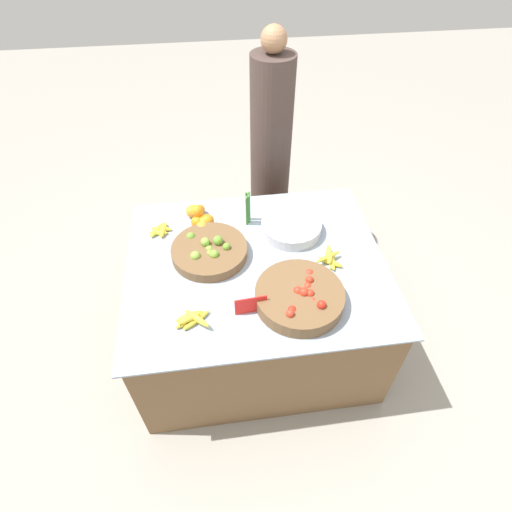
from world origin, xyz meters
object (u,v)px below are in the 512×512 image
lime_bowl (209,251)px  vendor_person (270,160)px  tomato_basket (300,297)px  price_sign (251,305)px  metal_bowl (291,227)px

lime_bowl → vendor_person: 0.98m
lime_bowl → tomato_basket: (0.43, -0.39, 0.01)m
lime_bowl → vendor_person: vendor_person is taller
tomato_basket → price_sign: 0.25m
vendor_person → lime_bowl: bearing=-119.4°
lime_bowl → price_sign: lime_bowl is taller
tomato_basket → metal_bowl: size_ratio=1.26×
metal_bowl → vendor_person: (-0.01, 0.72, 0.01)m
tomato_basket → price_sign: (-0.25, -0.03, 0.01)m
lime_bowl → price_sign: bearing=-66.8°
price_sign → vendor_person: bearing=72.5°
tomato_basket → price_sign: tomato_basket is taller
lime_bowl → vendor_person: size_ratio=0.26×
tomato_basket → vendor_person: vendor_person is taller
metal_bowl → price_sign: (-0.31, -0.56, 0.02)m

